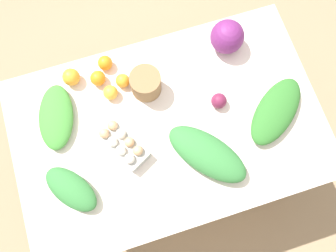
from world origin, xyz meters
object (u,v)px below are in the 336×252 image
Objects in this scene: cabbage_purple at (227,37)px; egg_carton at (122,143)px; orange_3 at (105,63)px; greens_bunch_scallion at (71,189)px; paper_bag at (146,84)px; orange_2 at (111,93)px; greens_bunch_beet_tops at (276,111)px; greens_bunch_chard at (56,117)px; orange_1 at (123,81)px; beet_root at (219,101)px; greens_bunch_dandelion at (207,154)px; orange_4 at (71,77)px; orange_0 at (98,78)px.

egg_carton is at bearing -151.30° from cabbage_purple.
cabbage_purple reaches higher than orange_3.
greens_bunch_scallion is at bearing -152.13° from cabbage_purple.
paper_bag is (0.18, 0.23, 0.02)m from egg_carton.
paper_bag is at bearing -6.10° from orange_2.
greens_bunch_beet_tops reaches higher than orange_2.
greens_bunch_chard is at bearing 163.96° from greens_bunch_beet_tops.
paper_bag reaches higher than greens_bunch_chard.
greens_bunch_beet_tops is at bearing -29.57° from orange_1.
beet_root is at bearing -37.12° from orange_3.
egg_carton reaches higher than orange_3.
cabbage_purple is 2.36× the size of orange_2.
paper_bag is 0.37× the size of greens_bunch_dandelion.
orange_4 is (-0.47, 0.52, -0.01)m from greens_bunch_dandelion.
beet_root is at bearing -11.72° from greens_bunch_chard.
greens_bunch_dandelion is (0.34, -0.16, 0.01)m from egg_carton.
orange_1 is (-0.52, -0.04, -0.05)m from cabbage_purple.
cabbage_purple is 0.30m from beet_root.
orange_1 is 0.12m from orange_3.
orange_4 reaches higher than orange_0.
paper_bag is 0.22m from orange_3.
orange_3 is (-0.44, 0.33, -0.00)m from beet_root.
greens_bunch_beet_tops is at bearing -27.43° from orange_4.
greens_bunch_scallion is (-0.85, -0.45, -0.04)m from cabbage_purple.
egg_carton reaches higher than greens_bunch_scallion.
orange_0 is 0.08m from orange_3.
greens_bunch_beet_tops is at bearing -24.35° from orange_2.
greens_bunch_scallion is 0.51m from orange_0.
orange_2 is (0.04, -0.08, -0.00)m from orange_0.
orange_0 is at bearing 157.20° from orange_1.
orange_3 is (0.27, 0.19, 0.00)m from greens_bunch_chard.
greens_bunch_dandelion is 0.37m from greens_bunch_beet_tops.
cabbage_purple reaches higher than paper_bag.
orange_0 is (-0.02, 0.33, -0.01)m from egg_carton.
egg_carton is 0.28m from greens_bunch_scallion.
orange_1 is at bearing -21.04° from orange_4.
greens_bunch_chard is 4.72× the size of orange_1.
paper_bag is 2.15× the size of orange_1.
greens_bunch_scallion is (-0.95, -0.06, 0.00)m from greens_bunch_beet_tops.
greens_bunch_dandelion reaches higher than greens_bunch_beet_tops.
cabbage_purple is at bearing -3.17° from orange_4.
greens_bunch_dandelion is 5.81× the size of orange_1.
greens_bunch_beet_tops is 5.06× the size of orange_0.
beet_root is 0.68m from orange_4.
greens_bunch_beet_tops is (0.10, -0.39, -0.04)m from cabbage_purple.
greens_bunch_dandelion is 1.23× the size of greens_bunch_chard.
paper_bag is 0.11m from orange_1.
orange_0 reaches higher than orange_3.
greens_bunch_chard is 0.73m from beet_root.
greens_bunch_beet_tops is at bearing 3.61° from greens_bunch_scallion.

